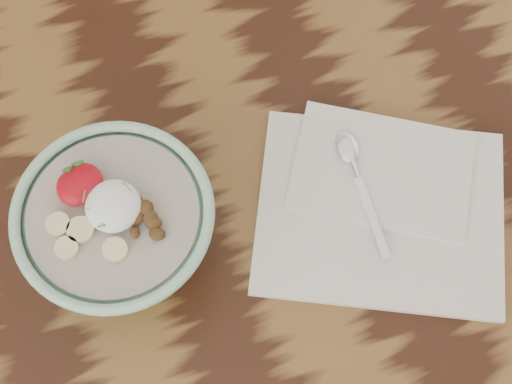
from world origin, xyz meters
TOP-DOWN VIEW (x-y plane):
  - table at (0.00, 0.00)cm, footprint 160.00×90.00cm
  - breakfast_bowl at (-6.61, -2.88)cm, footprint 21.26×21.26cm
  - napkin at (22.98, -9.09)cm, footprint 36.70×34.40cm
  - spoon at (21.63, -3.75)cm, footprint 3.58×16.82cm

SIDE VIEW (x-z plane):
  - table at x=0.00cm, z-range 28.20..103.20cm
  - napkin at x=22.98cm, z-range 74.86..76.64cm
  - spoon at x=21.63cm, z-range 76.72..77.59cm
  - breakfast_bowl at x=-6.61cm, z-range 75.11..89.28cm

